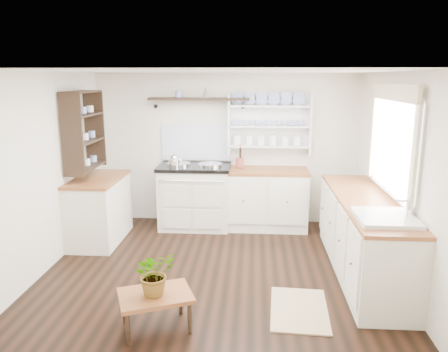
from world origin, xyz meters
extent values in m
cube|color=black|center=(0.00, 0.00, 0.00)|extent=(4.00, 3.80, 0.01)
cube|color=beige|center=(0.00, 1.90, 1.15)|extent=(4.00, 0.02, 2.30)
cube|color=beige|center=(2.00, 0.00, 1.15)|extent=(0.02, 3.80, 2.30)
cube|color=beige|center=(-2.00, 0.00, 1.15)|extent=(0.02, 3.80, 2.30)
cube|color=white|center=(0.00, 0.00, 2.30)|extent=(4.00, 3.80, 0.01)
cube|color=white|center=(1.96, 0.15, 1.50)|extent=(0.04, 1.40, 1.00)
cube|color=white|center=(1.94, 0.15, 1.50)|extent=(0.02, 1.50, 1.10)
cube|color=beige|center=(1.92, 0.15, 2.08)|extent=(0.04, 1.55, 0.18)
cube|color=beige|center=(-0.45, 1.57, 0.45)|extent=(1.03, 0.67, 0.91)
cube|color=black|center=(-0.45, 1.57, 0.93)|extent=(1.07, 0.71, 0.05)
cylinder|color=silver|center=(-0.69, 1.57, 0.97)|extent=(0.35, 0.35, 0.03)
cylinder|color=silver|center=(-0.22, 1.57, 0.97)|extent=(0.35, 0.35, 0.03)
cylinder|color=silver|center=(-0.45, 1.20, 0.80)|extent=(0.93, 0.02, 0.02)
cube|color=beige|center=(0.60, 1.60, 0.44)|extent=(1.25, 0.60, 0.88)
cube|color=brown|center=(0.60, 1.60, 0.88)|extent=(1.27, 0.63, 0.04)
cube|color=beige|center=(1.70, 0.10, 0.44)|extent=(0.60, 2.40, 0.88)
cube|color=brown|center=(1.70, 0.10, 0.88)|extent=(0.62, 2.43, 0.04)
cube|color=white|center=(1.70, -0.65, 0.80)|extent=(0.55, 0.60, 0.28)
cylinder|color=silver|center=(1.90, -0.65, 1.00)|extent=(0.02, 0.02, 0.22)
cube|color=beige|center=(-1.70, 0.90, 0.44)|extent=(0.60, 1.10, 0.88)
cube|color=brown|center=(-1.70, 0.90, 0.88)|extent=(0.62, 1.13, 0.04)
cube|color=white|center=(0.65, 1.88, 1.55)|extent=(1.20, 0.03, 0.90)
cube|color=white|center=(0.65, 1.79, 1.55)|extent=(1.20, 0.22, 0.02)
cylinder|color=navy|center=(0.65, 1.80, 1.82)|extent=(0.20, 0.02, 0.20)
cube|color=black|center=(-0.40, 1.77, 1.92)|extent=(1.50, 0.24, 0.04)
cone|color=black|center=(-1.05, 1.84, 1.81)|extent=(0.06, 0.20, 0.06)
cone|color=black|center=(0.25, 1.84, 1.81)|extent=(0.06, 0.20, 0.06)
cube|color=black|center=(-1.84, 0.90, 1.55)|extent=(0.28, 0.80, 1.05)
cylinder|color=brown|center=(0.22, 1.68, 0.98)|extent=(0.12, 0.12, 0.14)
cube|color=brown|center=(-0.44, -1.23, 0.33)|extent=(0.76, 0.66, 0.04)
cylinder|color=black|center=(-0.62, -1.49, 0.15)|extent=(0.04, 0.04, 0.31)
cylinder|color=black|center=(-0.75, -1.17, 0.15)|extent=(0.04, 0.04, 0.31)
cylinder|color=black|center=(-0.12, -1.29, 0.15)|extent=(0.04, 0.04, 0.31)
cylinder|color=black|center=(-0.26, -0.96, 0.15)|extent=(0.04, 0.04, 0.31)
imported|color=#3F7233|center=(-0.44, -1.23, 0.55)|extent=(0.47, 0.46, 0.40)
cube|color=#997659|center=(0.89, -0.82, 0.01)|extent=(0.60, 0.88, 0.02)
camera|label=1|loc=(0.42, -4.75, 2.25)|focal=35.00mm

